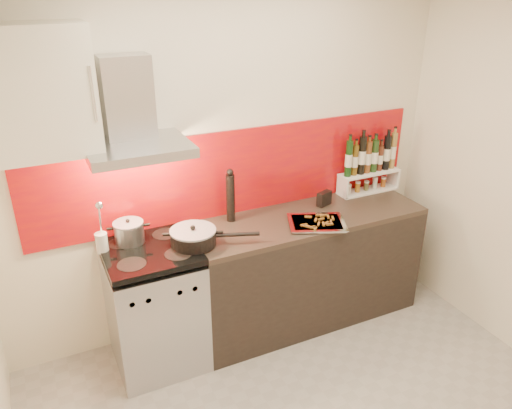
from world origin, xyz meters
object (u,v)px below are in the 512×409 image
pepper_mill (230,196)px  baking_tray (317,223)px  stock_pot (129,232)px  saute_pan (194,237)px  counter (305,267)px  range_stove (156,308)px

pepper_mill → baking_tray: bearing=-31.6°
stock_pot → saute_pan: (0.38, -0.21, -0.02)m
saute_pan → baking_tray: size_ratio=1.16×
stock_pot → baking_tray: bearing=-13.0°
counter → baking_tray: size_ratio=3.66×
counter → baking_tray: 0.49m
baking_tray → range_stove: bearing=172.6°
range_stove → baking_tray: size_ratio=1.85×
range_stove → saute_pan: size_ratio=1.59×
range_stove → counter: size_ratio=0.51×
pepper_mill → baking_tray: (0.53, -0.33, -0.18)m
range_stove → stock_pot: size_ratio=4.56×
saute_pan → baking_tray: bearing=-5.6°
pepper_mill → saute_pan: bearing=-146.4°
stock_pot → saute_pan: size_ratio=0.35×
range_stove → counter: range_stove is taller
range_stove → pepper_mill: size_ratio=2.26×
pepper_mill → baking_tray: pepper_mill is taller
range_stove → stock_pot: stock_pot is taller
range_stove → counter: 1.20m
pepper_mill → counter: bearing=-17.1°
baking_tray → counter: bearing=83.1°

